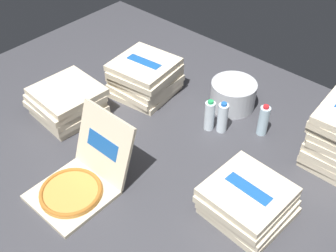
{
  "coord_description": "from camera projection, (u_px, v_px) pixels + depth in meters",
  "views": [
    {
      "loc": [
        1.07,
        -1.16,
        1.62
      ],
      "look_at": [
        -0.05,
        0.1,
        0.14
      ],
      "focal_mm": 44.64,
      "sensor_mm": 36.0,
      "label": 1
    }
  ],
  "objects": [
    {
      "name": "open_pizza_box",
      "position": [
        80.0,
        180.0,
        2.04
      ],
      "size": [
        0.35,
        0.48,
        0.35
      ],
      "color": "beige",
      "rests_on": "ground_plane"
    },
    {
      "name": "water_bottle_0",
      "position": [
        223.0,
        118.0,
        2.36
      ],
      "size": [
        0.06,
        0.06,
        0.2
      ],
      "color": "white",
      "rests_on": "ground_plane"
    },
    {
      "name": "pizza_stack_center_near",
      "position": [
        145.0,
        78.0,
        2.62
      ],
      "size": [
        0.41,
        0.4,
        0.23
      ],
      "color": "beige",
      "rests_on": "ground_plane"
    },
    {
      "name": "water_bottle_2",
      "position": [
        210.0,
        115.0,
        2.37
      ],
      "size": [
        0.06,
        0.06,
        0.2
      ],
      "color": "white",
      "rests_on": "ground_plane"
    },
    {
      "name": "water_bottle_1",
      "position": [
        263.0,
        120.0,
        2.34
      ],
      "size": [
        0.06,
        0.06,
        0.2
      ],
      "color": "silver",
      "rests_on": "ground_plane"
    },
    {
      "name": "pizza_stack_right_far",
      "position": [
        67.0,
        102.0,
        2.46
      ],
      "size": [
        0.39,
        0.39,
        0.19
      ],
      "color": "beige",
      "rests_on": "ground_plane"
    },
    {
      "name": "ground_plane",
      "position": [
        162.0,
        160.0,
        2.26
      ],
      "size": [
        3.2,
        2.4,
        0.02
      ],
      "primitive_type": "cube",
      "color": "#38383D"
    },
    {
      "name": "ice_bucket",
      "position": [
        233.0,
        95.0,
        2.54
      ],
      "size": [
        0.27,
        0.27,
        0.17
      ],
      "primitive_type": "cylinder",
      "color": "#B7BABF",
      "rests_on": "ground_plane"
    },
    {
      "name": "pizza_stack_center_far",
      "position": [
        248.0,
        201.0,
        1.94
      ],
      "size": [
        0.4,
        0.38,
        0.15
      ],
      "color": "beige",
      "rests_on": "ground_plane"
    }
  ]
}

